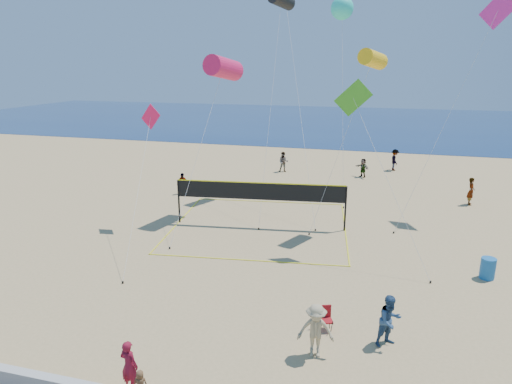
% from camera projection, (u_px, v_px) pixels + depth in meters
% --- Properties ---
extents(ground, '(120.00, 120.00, 0.00)m').
position_uv_depth(ground, '(237.00, 358.00, 14.55)').
color(ground, tan).
rests_on(ground, ground).
extents(ocean, '(140.00, 50.00, 0.03)m').
position_uv_depth(ocean, '(355.00, 122.00, 72.07)').
color(ocean, navy).
rests_on(ocean, ground).
extents(woman, '(0.63, 0.47, 1.57)m').
position_uv_depth(woman, '(129.00, 366.00, 12.95)').
color(woman, maroon).
rests_on(woman, ground).
extents(toddler, '(0.42, 0.32, 0.79)m').
position_uv_depth(toddler, '(140.00, 384.00, 11.90)').
color(toddler, brown).
rests_on(toddler, seawall).
extents(bystander_a, '(1.10, 1.07, 1.79)m').
position_uv_depth(bystander_a, '(390.00, 321.00, 15.00)').
color(bystander_a, navy).
rests_on(bystander_a, ground).
extents(bystander_b, '(1.26, 0.85, 1.80)m').
position_uv_depth(bystander_b, '(316.00, 331.00, 14.42)').
color(bystander_b, tan).
rests_on(bystander_b, ground).
extents(far_person_0, '(0.78, 0.96, 1.53)m').
position_uv_depth(far_person_0, '(182.00, 183.00, 32.54)').
color(far_person_0, gray).
rests_on(far_person_0, ground).
extents(far_person_1, '(1.35, 1.32, 1.54)m').
position_uv_depth(far_person_1, '(363.00, 168.00, 37.34)').
color(far_person_1, gray).
rests_on(far_person_1, ground).
extents(far_person_2, '(0.48, 0.69, 1.83)m').
position_uv_depth(far_person_2, '(471.00, 191.00, 30.00)').
color(far_person_2, gray).
rests_on(far_person_2, ground).
extents(far_person_3, '(0.92, 0.75, 1.74)m').
position_uv_depth(far_person_3, '(283.00, 162.00, 39.07)').
color(far_person_3, gray).
rests_on(far_person_3, ground).
extents(far_person_4, '(0.90, 1.31, 1.86)m').
position_uv_depth(far_person_4, '(395.00, 160.00, 39.60)').
color(far_person_4, gray).
rests_on(far_person_4, ground).
extents(camp_chair, '(0.59, 0.69, 0.97)m').
position_uv_depth(camp_chair, '(325.00, 316.00, 16.01)').
color(camp_chair, maroon).
rests_on(camp_chair, ground).
extents(trash_barrel, '(0.74, 0.74, 0.94)m').
position_uv_depth(trash_barrel, '(488.00, 268.00, 19.79)').
color(trash_barrel, '#1960A5').
rests_on(trash_barrel, ground).
extents(volleyball_net, '(10.87, 10.74, 2.61)m').
position_uv_depth(volleyball_net, '(260.00, 196.00, 25.77)').
color(volleyball_net, black).
rests_on(volleyball_net, ground).
extents(kite_0, '(1.82, 7.63, 9.54)m').
position_uv_depth(kite_0, '(224.00, 68.00, 26.07)').
color(kite_0, '#E11B56').
rests_on(kite_0, ground).
extents(kite_1, '(1.58, 9.00, 13.55)m').
position_uv_depth(kite_1, '(281.00, 0.00, 29.57)').
color(kite_1, black).
rests_on(kite_1, ground).
extents(kite_2, '(3.53, 2.71, 9.79)m').
position_uv_depth(kite_2, '(373.00, 59.00, 23.22)').
color(kite_2, yellow).
rests_on(kite_2, ground).
extents(kite_3, '(2.75, 7.40, 6.96)m').
position_uv_depth(kite_3, '(149.00, 126.00, 24.48)').
color(kite_3, '#F61456').
rests_on(kite_3, ground).
extents(kite_4, '(4.78, 3.01, 8.38)m').
position_uv_depth(kite_4, '(357.00, 106.00, 20.96)').
color(kite_4, green).
rests_on(kite_4, ground).
extents(kite_5, '(5.67, 5.61, 12.97)m').
position_uv_depth(kite_5, '(494.00, 19.00, 25.29)').
color(kite_5, '#CD259F').
rests_on(kite_5, ground).
extents(kite_7, '(2.18, 6.21, 13.43)m').
position_uv_depth(kite_7, '(342.00, 8.00, 31.17)').
color(kite_7, '#2DE5D0').
rests_on(kite_7, ground).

